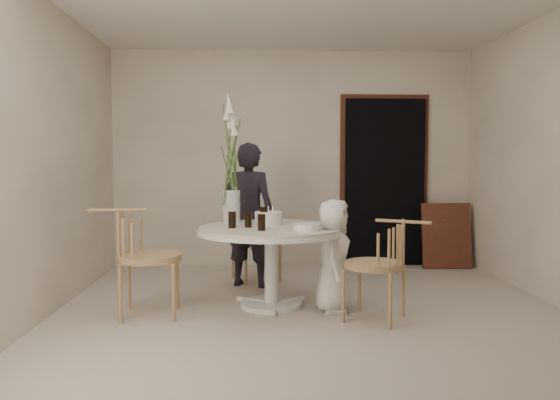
{
  "coord_description": "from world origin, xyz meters",
  "views": [
    {
      "loc": [
        -0.51,
        -4.63,
        1.31
      ],
      "look_at": [
        -0.27,
        0.3,
        0.97
      ],
      "focal_mm": 35.0,
      "sensor_mm": 36.0,
      "label": 1
    }
  ],
  "objects_px": {
    "table": "(271,239)",
    "chair_right": "(388,255)",
    "boy": "(333,256)",
    "flower_vase": "(231,169)",
    "chair_left": "(134,246)",
    "birthday_cake": "(268,218)",
    "girl": "(249,215)",
    "chair_far": "(252,228)"
  },
  "relations": [
    {
      "from": "table",
      "to": "chair_right",
      "type": "xyz_separation_m",
      "value": [
        0.94,
        -0.52,
        -0.06
      ]
    },
    {
      "from": "boy",
      "to": "flower_vase",
      "type": "relative_size",
      "value": 0.8
    },
    {
      "from": "chair_left",
      "to": "birthday_cake",
      "type": "relative_size",
      "value": 3.68
    },
    {
      "from": "birthday_cake",
      "to": "girl",
      "type": "bearing_deg",
      "value": 105.0
    },
    {
      "from": "chair_left",
      "to": "boy",
      "type": "height_order",
      "value": "boy"
    },
    {
      "from": "chair_right",
      "to": "girl",
      "type": "bearing_deg",
      "value": -109.15
    },
    {
      "from": "table",
      "to": "birthday_cake",
      "type": "height_order",
      "value": "birthday_cake"
    },
    {
      "from": "chair_right",
      "to": "girl",
      "type": "height_order",
      "value": "girl"
    },
    {
      "from": "girl",
      "to": "boy",
      "type": "xyz_separation_m",
      "value": [
        0.74,
        -1.03,
        -0.26
      ]
    },
    {
      "from": "chair_far",
      "to": "birthday_cake",
      "type": "relative_size",
      "value": 3.46
    },
    {
      "from": "chair_far",
      "to": "birthday_cake",
      "type": "distance_m",
      "value": 1.12
    },
    {
      "from": "chair_far",
      "to": "table",
      "type": "bearing_deg",
      "value": -103.83
    },
    {
      "from": "girl",
      "to": "boy",
      "type": "relative_size",
      "value": 1.53
    },
    {
      "from": "chair_left",
      "to": "chair_far",
      "type": "bearing_deg",
      "value": -37.4
    },
    {
      "from": "chair_right",
      "to": "table",
      "type": "bearing_deg",
      "value": -88.33
    },
    {
      "from": "chair_left",
      "to": "birthday_cake",
      "type": "xyz_separation_m",
      "value": [
        1.15,
        0.4,
        0.19
      ]
    },
    {
      "from": "chair_far",
      "to": "chair_left",
      "type": "height_order",
      "value": "chair_left"
    },
    {
      "from": "table",
      "to": "girl",
      "type": "xyz_separation_m",
      "value": [
        -0.21,
        0.83,
        0.14
      ]
    },
    {
      "from": "girl",
      "to": "birthday_cake",
      "type": "height_order",
      "value": "girl"
    },
    {
      "from": "chair_left",
      "to": "flower_vase",
      "type": "xyz_separation_m",
      "value": [
        0.8,
        0.62,
        0.64
      ]
    },
    {
      "from": "chair_left",
      "to": "flower_vase",
      "type": "bearing_deg",
      "value": -55.69
    },
    {
      "from": "chair_right",
      "to": "birthday_cake",
      "type": "bearing_deg",
      "value": -94.25
    },
    {
      "from": "chair_left",
      "to": "chair_right",
      "type": "bearing_deg",
      "value": -100.76
    },
    {
      "from": "table",
      "to": "girl",
      "type": "relative_size",
      "value": 0.88
    },
    {
      "from": "chair_left",
      "to": "table",
      "type": "bearing_deg",
      "value": -81.43
    },
    {
      "from": "table",
      "to": "flower_vase",
      "type": "relative_size",
      "value": 1.08
    },
    {
      "from": "boy",
      "to": "girl",
      "type": "bearing_deg",
      "value": 48.27
    },
    {
      "from": "chair_right",
      "to": "boy",
      "type": "relative_size",
      "value": 0.86
    },
    {
      "from": "girl",
      "to": "chair_far",
      "type": "bearing_deg",
      "value": -75.29
    },
    {
      "from": "chair_left",
      "to": "girl",
      "type": "bearing_deg",
      "value": -45.23
    },
    {
      "from": "girl",
      "to": "table",
      "type": "bearing_deg",
      "value": 122.67
    },
    {
      "from": "chair_right",
      "to": "birthday_cake",
      "type": "distance_m",
      "value": 1.2
    },
    {
      "from": "chair_far",
      "to": "girl",
      "type": "bearing_deg",
      "value": -116.12
    },
    {
      "from": "table",
      "to": "birthday_cake",
      "type": "bearing_deg",
      "value": 98.28
    },
    {
      "from": "table",
      "to": "chair_left",
      "type": "relative_size",
      "value": 1.43
    },
    {
      "from": "chair_right",
      "to": "flower_vase",
      "type": "distance_m",
      "value": 1.73
    },
    {
      "from": "boy",
      "to": "chair_right",
      "type": "bearing_deg",
      "value": -116.45
    },
    {
      "from": "girl",
      "to": "flower_vase",
      "type": "bearing_deg",
      "value": 89.17
    },
    {
      "from": "table",
      "to": "flower_vase",
      "type": "distance_m",
      "value": 0.82
    },
    {
      "from": "chair_left",
      "to": "flower_vase",
      "type": "height_order",
      "value": "flower_vase"
    },
    {
      "from": "girl",
      "to": "birthday_cake",
      "type": "bearing_deg",
      "value": 123.86
    },
    {
      "from": "chair_far",
      "to": "chair_right",
      "type": "distance_m",
      "value": 2.08
    }
  ]
}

